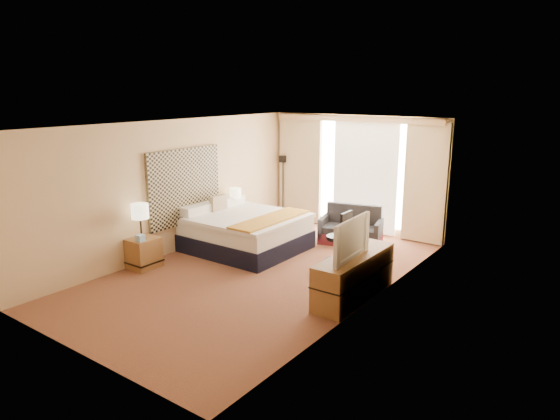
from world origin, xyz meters
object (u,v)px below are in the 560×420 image
Objects in this scene: floor_lamp at (283,174)px; television at (345,238)px; bed at (246,231)px; nightstand_right at (235,223)px; lamp_right at (235,193)px; media_dresser at (354,276)px; loveseat at (351,231)px; desk_chair at (340,240)px; nightstand_left at (144,253)px; lamp_left at (140,212)px.

floor_lamp is 1.45× the size of television.
bed is 1.93× the size of television.
lamp_right reaches higher than nightstand_right.
loveseat is (-1.38, 2.49, -0.09)m from media_dresser.
loveseat is at bearing 108.17° from desk_chair.
bed reaches higher than loveseat.
floor_lamp is at bearing 90.40° from nightstand_left.
lamp_left is at bearing -89.33° from nightstand_right.
media_dresser is 3.99m from lamp_right.
lamp_right is at bearing -88.09° from floor_lamp.
media_dresser is 1.14× the size of floor_lamp.
media_dresser reaches higher than nightstand_left.
loveseat is 0.88× the size of floor_lamp.
loveseat is 1.28m from desk_chair.
television reaches higher than loveseat.
desk_chair is 1.51× the size of lamp_left.
nightstand_right is at bearing -89.07° from floor_lamp.
nightstand_left is at bearing 100.20° from television.
television is at bearing -24.74° from nightstand_right.
bed reaches higher than nightstand_left.
bed is 2.69m from floor_lamp.
lamp_left reaches higher than nightstand_right.
lamp_right is at bearing 176.37° from desk_chair.
desk_chair is 3.65m from lamp_left.
bed is 1.33× the size of floor_lamp.
loveseat is at bearing 24.04° from nightstand_right.
floor_lamp is at bearing 138.50° from media_dresser.
nightstand_left is 1.05× the size of lamp_right.
bed is at bearing -147.73° from loveseat.
television is at bearing 13.46° from lamp_left.
desk_chair is 1.87m from television.
nightstand_left is 3.59m from desk_chair.
media_dresser is at bearing -21.40° from nightstand_right.
loveseat is 2.63m from floor_lamp.
television is (3.65, 0.82, 0.74)m from nightstand_left.
television is (3.62, 0.87, -0.04)m from lamp_left.
nightstand_right is 2.73m from desk_chair.
nightstand_left is 2.07m from bed.
media_dresser is 5.04m from floor_lamp.
television is (3.65, -1.68, 0.74)m from nightstand_right.
bed is at bearing -71.10° from floor_lamp.
nightstand_left is 3.81m from television.
floor_lamp is 1.86m from lamp_right.
lamp_left is (-0.78, -1.95, 0.68)m from bed.
floor_lamp is at bearing 143.60° from desk_chair.
desk_chair is 2.75m from lamp_right.
nightstand_left is at bearing -90.73° from lamp_right.
lamp_right reaches higher than loveseat.
desk_chair is (2.72, 2.34, 0.16)m from nightstand_left.
nightstand_left is at bearing -138.24° from loveseat.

